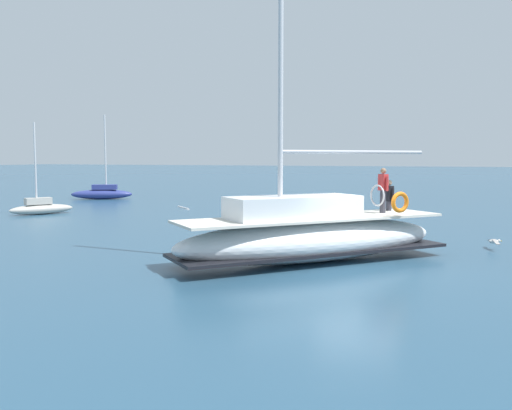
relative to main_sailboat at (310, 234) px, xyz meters
name	(u,v)px	position (x,y,z in m)	size (l,w,h in m)	color
ground_plane	(358,266)	(-0.15, -1.61, -0.92)	(400.00, 400.00, 0.00)	#284C66
main_sailboat	(310,234)	(0.00, 0.00, 0.00)	(8.77, 8.17, 14.20)	silver
moored_cutter_left	(102,193)	(19.57, 23.70, -0.39)	(3.34, 4.87, 6.89)	navy
moored_cutter_right	(41,207)	(8.29, 19.37, -0.48)	(3.73, 2.56, 5.50)	#B7B2A8
seagull	(494,241)	(4.89, -5.64, -0.61)	(1.05, 0.50, 0.17)	silver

